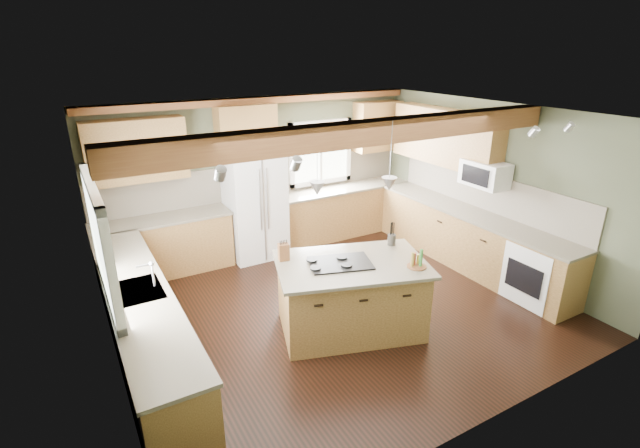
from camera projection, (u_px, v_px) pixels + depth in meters
floor at (337, 306)px, 6.41m from camera, size 5.60×5.60×0.00m
ceiling at (340, 115)px, 5.47m from camera, size 5.60×5.60×0.00m
wall_back at (262, 174)px, 7.96m from camera, size 5.60×0.00×5.60m
wall_left at (101, 266)px, 4.64m from camera, size 0.00×5.00×5.00m
wall_right at (490, 187)px, 7.23m from camera, size 0.00×5.00×5.00m
ceiling_beam at (366, 133)px, 5.08m from camera, size 5.55×0.26×0.26m
soffit_trim at (260, 100)px, 7.43m from camera, size 5.55×0.20×0.10m
backsplash_back at (262, 179)px, 7.98m from camera, size 5.58×0.03×0.58m
backsplash_right at (486, 192)px, 7.30m from camera, size 0.03×3.70×0.58m
base_cab_back_left at (165, 247)px, 7.20m from camera, size 2.02×0.60×0.88m
counter_back_left at (161, 219)px, 7.03m from camera, size 2.06×0.64×0.04m
base_cab_back_right at (343, 212)px, 8.72m from camera, size 2.62×0.60×0.88m
counter_back_right at (344, 188)px, 8.55m from camera, size 2.66×0.64×0.04m
base_cab_left at (143, 328)px, 5.13m from camera, size 0.60×3.70×0.88m
counter_left at (138, 292)px, 4.96m from camera, size 0.64×3.74×0.04m
base_cab_right at (468, 240)px, 7.45m from camera, size 0.60×3.70×0.88m
counter_right at (471, 213)px, 7.28m from camera, size 0.64×3.74×0.04m
upper_cab_back_left at (136, 151)px, 6.66m from camera, size 1.40×0.35×0.90m
upper_cab_over_fridge at (246, 127)px, 7.37m from camera, size 0.96×0.35×0.70m
upper_cab_right at (445, 137)px, 7.65m from camera, size 0.35×2.20×0.90m
upper_cab_back_corner at (377, 126)px, 8.65m from camera, size 0.90×0.35×0.90m
window_left at (99, 241)px, 4.60m from camera, size 0.04×1.60×1.05m
window_back at (320, 153)px, 8.39m from camera, size 1.10×0.04×1.00m
sink at (137, 291)px, 4.96m from camera, size 0.50×0.65×0.03m
faucet at (153, 275)px, 4.99m from camera, size 0.02×0.02×0.28m
dishwasher at (172, 402)px, 4.09m from camera, size 0.60×0.60×0.84m
oven at (538, 273)px, 6.39m from camera, size 0.60×0.72×0.84m
microwave at (485, 174)px, 7.00m from camera, size 0.40×0.70×0.38m
pendant_left at (317, 188)px, 5.15m from camera, size 0.18×0.18×0.16m
pendant_right at (389, 184)px, 5.31m from camera, size 0.18×0.18×0.16m
refrigerator at (255, 205)px, 7.66m from camera, size 0.90×0.74×1.80m
island at (351, 297)px, 5.75m from camera, size 1.92×1.50×0.88m
island_top at (352, 264)px, 5.59m from camera, size 2.07×1.64×0.04m
cooktop at (340, 263)px, 5.55m from camera, size 0.85×0.69×0.02m
knife_block at (284, 252)px, 5.61m from camera, size 0.14×0.12×0.21m
utensil_crock at (392, 240)px, 6.06m from camera, size 0.13×0.13×0.14m
bottle_tray at (417, 259)px, 5.43m from camera, size 0.32×0.32×0.21m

